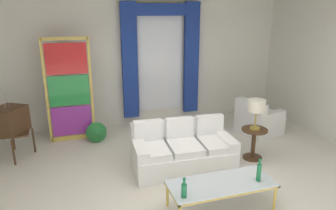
{
  "coord_description": "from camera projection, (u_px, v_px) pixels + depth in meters",
  "views": [
    {
      "loc": [
        -1.59,
        -4.31,
        2.73
      ],
      "look_at": [
        0.06,
        0.9,
        1.05
      ],
      "focal_mm": 33.49,
      "sensor_mm": 36.0,
      "label": 1
    }
  ],
  "objects": [
    {
      "name": "bottle_blue_decanter",
      "position": [
        259.0,
        172.0,
        4.38
      ],
      "size": [
        0.06,
        0.06,
        0.35
      ],
      "color": "#196B3D",
      "rests_on": "coffee_table"
    },
    {
      "name": "stained_glass_divider",
      "position": [
        69.0,
        93.0,
        6.53
      ],
      "size": [
        0.95,
        0.05,
        2.2
      ],
      "color": "gold",
      "rests_on": "ground"
    },
    {
      "name": "bottle_crystal_tall",
      "position": [
        184.0,
        189.0,
        4.0
      ],
      "size": [
        0.07,
        0.07,
        0.28
      ],
      "color": "#196B3D",
      "rests_on": "coffee_table"
    },
    {
      "name": "curtained_window",
      "position": [
        161.0,
        52.0,
        7.47
      ],
      "size": [
        2.0,
        0.17,
        2.7
      ],
      "color": "white",
      "rests_on": "ground"
    },
    {
      "name": "coffee_table",
      "position": [
        221.0,
        185.0,
        4.38
      ],
      "size": [
        1.5,
        0.61,
        0.41
      ],
      "color": "silver",
      "rests_on": "ground"
    },
    {
      "name": "couch_white_long",
      "position": [
        182.0,
        150.0,
        5.61
      ],
      "size": [
        1.8,
        1.01,
        0.86
      ],
      "color": "white",
      "rests_on": "ground"
    },
    {
      "name": "ground_plane",
      "position": [
        181.0,
        181.0,
        5.19
      ],
      "size": [
        16.0,
        16.0,
        0.0
      ],
      "primitive_type": "plane",
      "color": "silver"
    },
    {
      "name": "vintage_tv",
      "position": [
        9.0,
        121.0,
        5.83
      ],
      "size": [
        0.74,
        0.77,
        1.35
      ],
      "color": "#472D19",
      "rests_on": "ground"
    },
    {
      "name": "table_lamp_brass",
      "position": [
        257.0,
        107.0,
        5.68
      ],
      "size": [
        0.32,
        0.32,
        0.57
      ],
      "color": "#B29338",
      "rests_on": "round_side_table"
    },
    {
      "name": "peacock_figurine",
      "position": [
        97.0,
        134.0,
        6.58
      ],
      "size": [
        0.44,
        0.6,
        0.5
      ],
      "color": "beige",
      "rests_on": "ground"
    },
    {
      "name": "wall_rear",
      "position": [
        139.0,
        62.0,
        7.54
      ],
      "size": [
        8.0,
        0.12,
        3.0
      ],
      "primitive_type": "cube",
      "color": "white",
      "rests_on": "ground"
    },
    {
      "name": "round_side_table",
      "position": [
        254.0,
        141.0,
        5.88
      ],
      "size": [
        0.48,
        0.48,
        0.59
      ],
      "color": "#472D19",
      "rests_on": "ground"
    },
    {
      "name": "armchair_white",
      "position": [
        257.0,
        121.0,
        7.12
      ],
      "size": [
        0.98,
        0.97,
        0.8
      ],
      "color": "white",
      "rests_on": "ground"
    }
  ]
}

